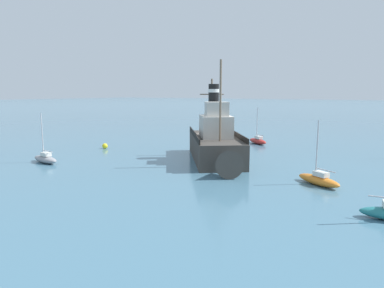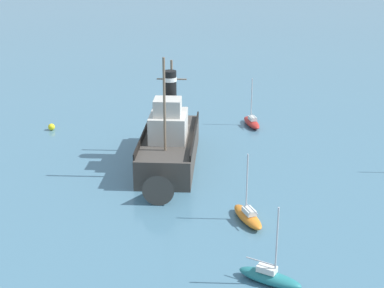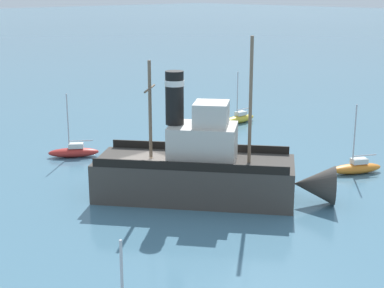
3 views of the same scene
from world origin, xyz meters
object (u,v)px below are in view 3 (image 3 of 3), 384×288
at_px(old_tugboat, 204,169).
at_px(sailboat_yellow, 239,118).
at_px(sailboat_orange, 356,167).
at_px(sailboat_red, 74,151).

relative_size(old_tugboat, sailboat_yellow, 2.75).
height_order(sailboat_orange, sailboat_yellow, same).
bearing_deg(old_tugboat, sailboat_red, -86.27).
relative_size(sailboat_orange, sailboat_yellow, 1.00).
xyz_separation_m(old_tugboat, sailboat_yellow, (-16.93, -12.27, -1.40)).
bearing_deg(sailboat_red, old_tugboat, 93.73).
bearing_deg(old_tugboat, sailboat_orange, 160.94).
distance_m(sailboat_yellow, sailboat_red, 17.82).
distance_m(old_tugboat, sailboat_orange, 11.82).
xyz_separation_m(old_tugboat, sailboat_red, (0.86, -13.23, -1.40)).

